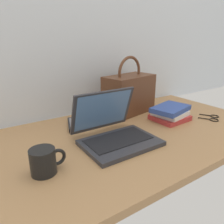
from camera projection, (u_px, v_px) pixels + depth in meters
name	position (u px, v px, depth m)	size (l,w,h in m)	color
desk	(114.00, 140.00, 0.98)	(1.60, 0.76, 0.03)	#A87A4C
laptop	(114.00, 131.00, 0.93)	(0.31, 0.29, 0.21)	#2D2D33
coffee_mug	(44.00, 161.00, 0.70)	(0.12, 0.08, 0.09)	black
remote_control_far	(73.00, 125.00, 1.08)	(0.10, 0.17, 0.02)	black
eyeglasses	(213.00, 118.00, 1.19)	(0.13, 0.14, 0.01)	black
handbag	(129.00, 93.00, 1.27)	(0.32, 0.21, 0.33)	#59331E
book_stack	(170.00, 113.00, 1.17)	(0.23, 0.18, 0.08)	#B23333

